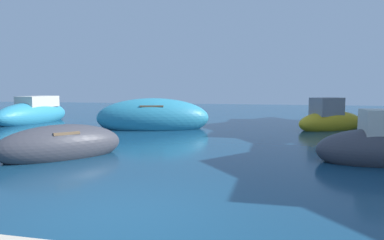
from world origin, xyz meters
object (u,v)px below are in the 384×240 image
at_px(moored_boat_0, 33,114).
at_px(moored_boat_5, 153,118).
at_px(moored_boat_3, 380,147).
at_px(moored_boat_1, 61,146).
at_px(moored_boat_2, 330,120).

bearing_deg(moored_boat_0, moored_boat_5, 84.15).
distance_m(moored_boat_0, moored_boat_3, 19.17).
height_order(moored_boat_1, moored_boat_2, moored_boat_2).
bearing_deg(moored_boat_2, moored_boat_1, -170.46).
bearing_deg(moored_boat_2, moored_boat_0, 144.12).
xyz_separation_m(moored_boat_0, moored_boat_2, (17.21, 0.29, -0.07)).
bearing_deg(moored_boat_3, moored_boat_5, -39.38).
distance_m(moored_boat_0, moored_boat_5, 8.37).
bearing_deg(moored_boat_1, moored_boat_2, 175.55).
xyz_separation_m(moored_boat_2, moored_boat_5, (-8.97, -1.75, 0.10)).
distance_m(moored_boat_1, moored_boat_5, 7.89).
distance_m(moored_boat_3, moored_boat_5, 11.29).
bearing_deg(moored_boat_0, moored_boat_3, 69.27).
xyz_separation_m(moored_boat_2, moored_boat_3, (0.18, -8.37, -0.01)).
bearing_deg(moored_boat_0, moored_boat_2, 95.15).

